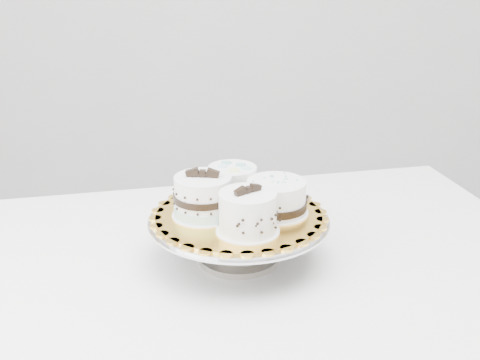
{
  "coord_description": "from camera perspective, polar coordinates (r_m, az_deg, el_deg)",
  "views": [
    {
      "loc": [
        -0.14,
        -0.96,
        1.3
      ],
      "look_at": [
        -0.05,
        0.02,
        0.92
      ],
      "focal_mm": 45.0,
      "sensor_mm": 36.0,
      "label": 1
    }
  ],
  "objects": [
    {
      "name": "cake_stand",
      "position": [
        1.11,
        -0.11,
        -4.8
      ],
      "size": [
        0.33,
        0.33,
        0.09
      ],
      "color": "gray",
      "rests_on": "table"
    },
    {
      "name": "cake_ribbon",
      "position": [
        1.1,
        3.5,
        -1.72
      ],
      "size": [
        0.14,
        0.14,
        0.07
      ],
      "rotation": [
        0.0,
        0.0,
        -0.34
      ],
      "color": "white",
      "rests_on": "cake_board"
    },
    {
      "name": "cake_banded",
      "position": [
        1.08,
        -3.51,
        -1.7
      ],
      "size": [
        0.12,
        0.12,
        0.09
      ],
      "rotation": [
        0.0,
        0.0,
        -0.2
      ],
      "color": "white",
      "rests_on": "cake_board"
    },
    {
      "name": "cake_board",
      "position": [
        1.1,
        -0.11,
        -3.37
      ],
      "size": [
        0.32,
        0.32,
        0.0
      ],
      "primitive_type": "cylinder",
      "rotation": [
        0.0,
        0.0,
        0.05
      ],
      "color": "gold",
      "rests_on": "cake_stand"
    },
    {
      "name": "cake_dots",
      "position": [
        1.15,
        -0.73,
        -0.34
      ],
      "size": [
        0.11,
        0.11,
        0.07
      ],
      "rotation": [
        0.0,
        0.0,
        -0.06
      ],
      "color": "white",
      "rests_on": "cake_board"
    },
    {
      "name": "table",
      "position": [
        1.16,
        -0.91,
        -11.26
      ],
      "size": [
        1.36,
        1.0,
        0.75
      ],
      "rotation": [
        0.0,
        0.0,
        0.13
      ],
      "color": "white",
      "rests_on": "floor"
    },
    {
      "name": "cake_swirl",
      "position": [
        1.02,
        0.74,
        -3.18
      ],
      "size": [
        0.13,
        0.13,
        0.09
      ],
      "rotation": [
        0.0,
        0.0,
        0.54
      ],
      "color": "white",
      "rests_on": "cake_board"
    }
  ]
}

